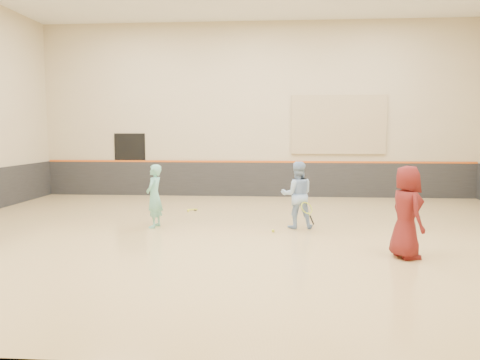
# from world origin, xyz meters

# --- Properties ---
(room) EXTENTS (15.04, 12.04, 6.22)m
(room) POSITION_xyz_m (0.00, 0.00, 0.81)
(room) COLOR tan
(room) RESTS_ON ground
(wainscot_back) EXTENTS (14.90, 0.04, 1.20)m
(wainscot_back) POSITION_xyz_m (0.00, 5.97, 0.60)
(wainscot_back) COLOR #232326
(wainscot_back) RESTS_ON floor
(accent_stripe) EXTENTS (14.90, 0.03, 0.06)m
(accent_stripe) POSITION_xyz_m (0.00, 5.96, 1.22)
(accent_stripe) COLOR #D85914
(accent_stripe) RESTS_ON wall_back
(acoustic_panel) EXTENTS (3.20, 0.08, 2.00)m
(acoustic_panel) POSITION_xyz_m (2.80, 5.95, 2.50)
(acoustic_panel) COLOR tan
(acoustic_panel) RESTS_ON wall_back
(doorway) EXTENTS (1.10, 0.05, 2.20)m
(doorway) POSITION_xyz_m (-4.50, 5.98, 1.10)
(doorway) COLOR black
(doorway) RESTS_ON floor
(girl) EXTENTS (0.43, 0.59, 1.49)m
(girl) POSITION_xyz_m (-2.20, 0.46, 0.75)
(girl) COLOR #74C9BB
(girl) RESTS_ON floor
(instructor) EXTENTS (0.81, 0.66, 1.57)m
(instructor) POSITION_xyz_m (1.16, 0.64, 0.78)
(instructor) COLOR #9ABEEE
(instructor) RESTS_ON floor
(young_man) EXTENTS (0.72, 0.92, 1.66)m
(young_man) POSITION_xyz_m (2.98, -1.85, 0.83)
(young_man) COLOR maroon
(young_man) RESTS_ON floor
(held_racket) EXTENTS (0.42, 0.42, 0.59)m
(held_racket) POSITION_xyz_m (1.36, 0.30, 0.53)
(held_racket) COLOR #C0DB30
(held_racket) RESTS_ON instructor
(spare_racket) EXTENTS (0.62, 0.62, 0.08)m
(spare_racket) POSITION_xyz_m (-1.72, 2.96, 0.04)
(spare_racket) COLOR #CED42E
(spare_racket) RESTS_ON floor
(ball_under_racket) EXTENTS (0.07, 0.07, 0.07)m
(ball_under_racket) POSITION_xyz_m (0.61, 0.11, 0.03)
(ball_under_racket) COLOR yellow
(ball_under_racket) RESTS_ON floor
(ball_in_hand) EXTENTS (0.07, 0.07, 0.07)m
(ball_in_hand) POSITION_xyz_m (3.14, -1.92, 1.04)
(ball_in_hand) COLOR #B9CD2F
(ball_in_hand) RESTS_ON young_man
(ball_beside_spare) EXTENTS (0.07, 0.07, 0.07)m
(ball_beside_spare) POSITION_xyz_m (-1.81, 2.67, 0.03)
(ball_beside_spare) COLOR yellow
(ball_beside_spare) RESTS_ON floor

